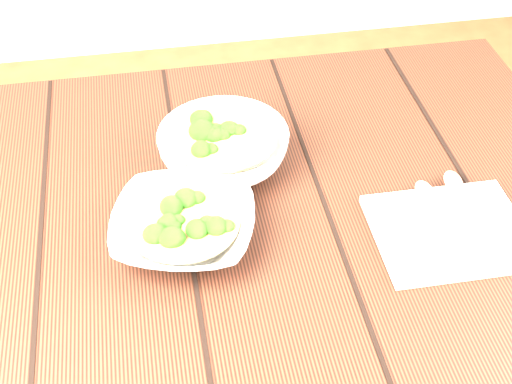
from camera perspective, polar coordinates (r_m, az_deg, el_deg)
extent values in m
cube|color=#34190F|center=(1.02, -4.40, -3.05)|extent=(1.20, 0.80, 0.04)
cube|color=#34190F|center=(1.63, 13.95, -1.54)|extent=(0.07, 0.07, 0.71)
imported|color=silver|center=(0.96, -5.80, -2.87)|extent=(0.23, 0.23, 0.05)
cylinder|color=olive|center=(0.95, -5.85, -2.30)|extent=(0.15, 0.15, 0.00)
ellipsoid|color=#367B1B|center=(0.95, -4.82, -1.71)|extent=(0.03, 0.03, 0.02)
ellipsoid|color=#367B1B|center=(0.97, -5.02, -0.87)|extent=(0.03, 0.03, 0.02)
ellipsoid|color=#367B1B|center=(0.98, -6.46, -0.34)|extent=(0.03, 0.03, 0.02)
ellipsoid|color=#367B1B|center=(0.96, -6.96, -1.56)|extent=(0.03, 0.03, 0.02)
ellipsoid|color=#367B1B|center=(0.95, -8.02, -2.26)|extent=(0.03, 0.03, 0.02)
ellipsoid|color=#367B1B|center=(0.93, -8.06, -3.60)|extent=(0.03, 0.03, 0.02)
ellipsoid|color=#367B1B|center=(0.93, -6.07, -3.22)|extent=(0.03, 0.03, 0.02)
ellipsoid|color=#367B1B|center=(0.92, -4.55, -3.43)|extent=(0.03, 0.03, 0.02)
ellipsoid|color=#367B1B|center=(0.94, -2.83, -2.57)|extent=(0.03, 0.03, 0.02)
imported|color=silver|center=(1.07, -2.61, 3.42)|extent=(0.26, 0.26, 0.06)
cylinder|color=olive|center=(1.06, -2.64, 4.29)|extent=(0.16, 0.16, 0.00)
ellipsoid|color=#367B1B|center=(1.06, -1.70, 4.84)|extent=(0.03, 0.03, 0.03)
ellipsoid|color=#367B1B|center=(1.08, -2.51, 5.60)|extent=(0.03, 0.03, 0.03)
ellipsoid|color=#367B1B|center=(1.08, -4.66, 5.34)|extent=(0.03, 0.03, 0.03)
ellipsoid|color=#367B1B|center=(1.05, -3.82, 4.18)|extent=(0.03, 0.03, 0.03)
ellipsoid|color=#367B1B|center=(1.03, -2.82, 3.30)|extent=(0.03, 0.03, 0.03)
ellipsoid|color=#367B1B|center=(1.03, -0.39, 3.65)|extent=(0.03, 0.03, 0.03)
torus|color=black|center=(1.02, -5.99, -0.52)|extent=(0.14, 0.14, 0.03)
cube|color=#BBB39C|center=(1.01, 15.23, -3.05)|extent=(0.21, 0.17, 0.01)
cylinder|color=#B8B3A2|center=(1.00, 14.64, -3.01)|extent=(0.02, 0.13, 0.01)
ellipsoid|color=#B8B3A2|center=(1.05, 13.37, 0.03)|extent=(0.03, 0.05, 0.01)
cylinder|color=#B8B3A2|center=(1.02, 16.40, -2.12)|extent=(0.03, 0.13, 0.01)
ellipsoid|color=#B8B3A2|center=(1.08, 15.51, 0.82)|extent=(0.04, 0.05, 0.01)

